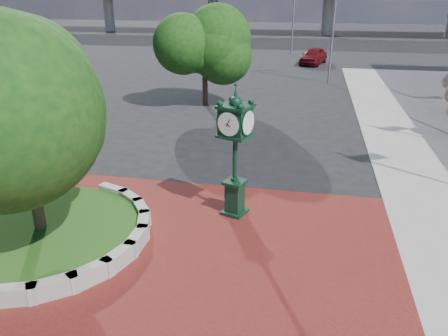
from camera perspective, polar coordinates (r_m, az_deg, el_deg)
ground at (r=13.28m, az=-3.84°, el=-11.34°), size 200.00×200.00×0.00m
plaza at (r=12.48m, az=-5.05°, el=-13.74°), size 12.00×12.00×0.04m
planter_wall at (r=14.01m, az=-14.77°, el=-8.88°), size 2.96×6.77×0.54m
grass_bed at (r=15.12m, az=-22.68°, el=-7.82°), size 6.10×6.10×0.40m
tree_planter at (r=13.81m, az=-24.83°, el=5.01°), size 5.20×5.20×6.33m
tree_street at (r=29.78m, az=-2.56°, el=14.34°), size 4.40×4.40×5.45m
post_clock at (r=14.47m, az=1.48°, el=2.75°), size 1.16×1.16×4.56m
parked_car at (r=48.34m, az=11.62°, el=14.14°), size 3.24×5.36×1.71m
street_lamp_near at (r=38.00m, az=14.56°, el=18.89°), size 2.02×0.94×9.43m
street_lamp_far at (r=54.99m, az=9.43°, el=20.69°), size 2.32×0.34×10.36m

